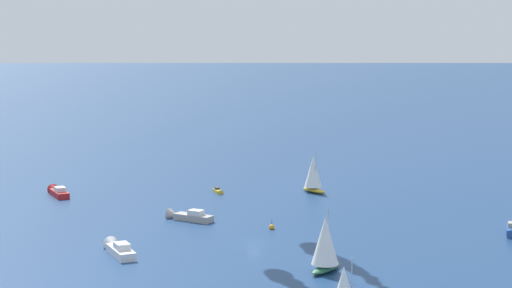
{
  "coord_description": "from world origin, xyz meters",
  "views": [
    {
      "loc": [
        -79.4,
        140.02,
        39.44
      ],
      "look_at": [
        -0.84,
        0.72,
        18.52
      ],
      "focal_mm": 62.58,
      "sensor_mm": 36.0,
      "label": 1
    }
  ],
  "objects": [
    {
      "name": "ground_plane",
      "position": [
        0.0,
        0.0,
        0.0
      ],
      "size": [
        2000.0,
        2000.0,
        0.0
      ],
      "primitive_type": "plane",
      "color": "navy"
    },
    {
      "name": "motorboat_far_port",
      "position": [
        32.24,
        -39.39,
        0.41
      ],
      "size": [
        4.76,
        4.5,
        1.51
      ],
      "color": "gold",
      "rests_on": "ground_plane"
    },
    {
      "name": "motorboat_ahead",
      "position": [
        63.39,
        -17.64,
        0.83
      ],
      "size": [
        10.29,
        8.18,
        3.07
      ],
      "color": "#B21E1E",
      "rests_on": "ground_plane"
    },
    {
      "name": "sailboat_mid_cluster",
      "position": [
        12.61,
        -51.24,
        4.56
      ],
      "size": [
        7.95,
        5.64,
        9.99
      ],
      "color": "gold",
      "rests_on": "ground_plane"
    },
    {
      "name": "motorboat_outer_ring_a",
      "position": [
        16.48,
        19.13,
        0.87
      ],
      "size": [
        10.69,
        8.79,
        3.22
      ],
      "color": "white",
      "rests_on": "ground_plane"
    },
    {
      "name": "motorboat_outer_ring_b",
      "position": [
        21.42,
        -10.04,
        0.82
      ],
      "size": [
        10.48,
        2.92,
        3.03
      ],
      "color": "#9E9993",
      "rests_on": "ground_plane"
    },
    {
      "name": "sailboat_outer_ring_c",
      "position": [
        -19.98,
        11.83,
        4.75
      ],
      "size": [
        4.83,
        8.25,
        10.41
      ],
      "color": "#33704C",
      "rests_on": "ground_plane"
    },
    {
      "name": "marker_buoy",
      "position": [
        2.37,
        -11.29,
        0.39
      ],
      "size": [
        1.1,
        1.1,
        2.1
      ],
      "color": "orange",
      "rests_on": "ground_plane"
    }
  ]
}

